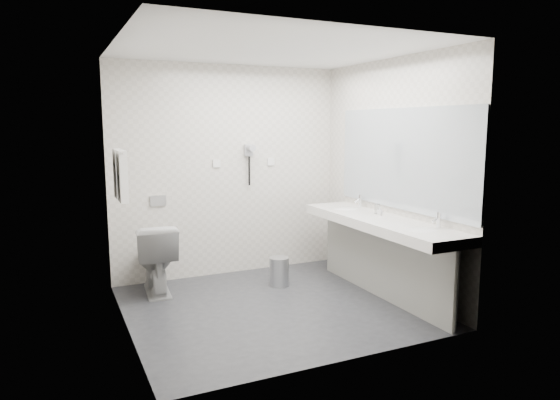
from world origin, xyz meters
name	(u,v)px	position (x,y,z in m)	size (l,w,h in m)	color
floor	(273,306)	(0.00, 0.00, 0.00)	(2.80, 2.80, 0.00)	#28292D
ceiling	(272,49)	(0.00, 0.00, 2.50)	(2.80, 2.80, 0.00)	silver
wall_back	(228,171)	(0.00, 1.30, 1.25)	(2.80, 2.80, 0.00)	beige
wall_front	(344,201)	(0.00, -1.30, 1.25)	(2.80, 2.80, 0.00)	beige
wall_left	(122,190)	(-1.40, 0.00, 1.25)	(2.60, 2.60, 0.00)	beige
wall_right	(391,176)	(1.40, 0.00, 1.25)	(2.60, 2.60, 0.00)	beige
vanity_counter	(380,223)	(1.12, -0.20, 0.80)	(0.55, 2.20, 0.10)	silver
vanity_panel	(380,262)	(1.15, -0.20, 0.38)	(0.03, 2.15, 0.75)	gray
vanity_post_near	(455,291)	(1.18, -1.24, 0.38)	(0.06, 0.06, 0.75)	silver
vanity_post_far	(332,241)	(1.18, 0.84, 0.38)	(0.06, 0.06, 0.75)	silver
mirror	(402,159)	(1.39, -0.20, 1.45)	(0.02, 2.20, 1.05)	#B2BCC6
basin_near	(422,231)	(1.12, -0.85, 0.83)	(0.40, 0.31, 0.05)	white
basin_far	(346,210)	(1.12, 0.45, 0.83)	(0.40, 0.31, 0.05)	white
faucet_near	(439,220)	(1.32, -0.85, 0.92)	(0.04, 0.04, 0.15)	silver
faucet_far	(360,201)	(1.32, 0.45, 0.92)	(0.04, 0.04, 0.15)	silver
soap_bottle_a	(380,211)	(1.21, -0.09, 0.90)	(0.04, 0.04, 0.09)	silver
glass_left	(377,209)	(1.25, 0.02, 0.90)	(0.06, 0.06, 0.11)	silver
toilet	(156,258)	(-0.97, 0.94, 0.38)	(0.43, 0.75, 0.76)	white
flush_plate	(158,201)	(-0.85, 1.29, 0.95)	(0.18, 0.02, 0.12)	#B2B5BA
pedal_bin	(279,272)	(0.34, 0.58, 0.15)	(0.22, 0.22, 0.31)	#B2B5BA
bin_lid	(279,258)	(0.34, 0.58, 0.32)	(0.22, 0.22, 0.01)	#B2B5BA
towel_rail	(118,152)	(-1.35, 0.55, 1.55)	(0.02, 0.02, 0.62)	silver
towel_near	(122,176)	(-1.34, 0.41, 1.33)	(0.07, 0.24, 0.48)	white
towel_far	(118,174)	(-1.34, 0.69, 1.33)	(0.07, 0.24, 0.48)	white
dryer_cradle	(249,150)	(0.25, 1.27, 1.50)	(0.10, 0.04, 0.14)	#9C9CA2
dryer_barrel	(251,148)	(0.25, 1.20, 1.53)	(0.08, 0.08, 0.14)	#9C9CA2
dryer_cord	(249,171)	(0.25, 1.26, 1.25)	(0.02, 0.02, 0.35)	black
switch_plate_a	(217,163)	(-0.15, 1.29, 1.35)	(0.09, 0.02, 0.09)	white
switch_plate_b	(271,162)	(0.55, 1.29, 1.35)	(0.09, 0.02, 0.09)	white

